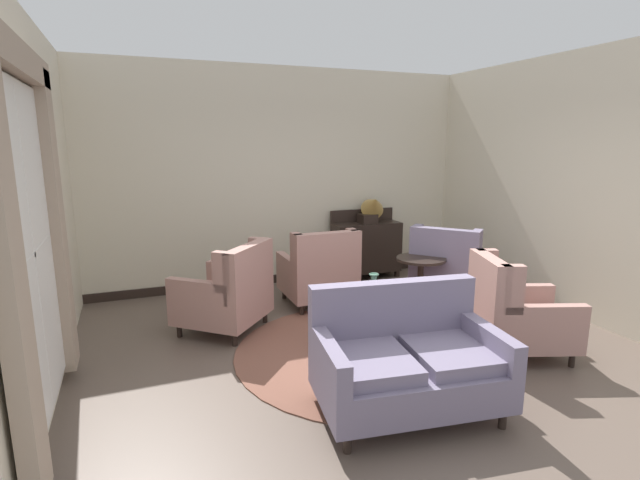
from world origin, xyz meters
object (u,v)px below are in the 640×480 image
object	(u,v)px
settee	(406,361)
armchair_far_left	(229,293)
armchair_near_sideboard	(320,273)
side_table	(420,280)
sideboard	(366,247)
armchair_foreground_right	(448,272)
porcelain_vase	(374,291)
gramophone	(373,207)
coffee_table	(375,312)
armchair_near_window	(514,314)

from	to	relation	value
settee	armchair_far_left	size ratio (longest dim) A/B	1.25
armchair_near_sideboard	side_table	bearing A→B (deg)	143.37
settee	sideboard	xyz separation A→B (m)	(1.39, 3.40, 0.08)
settee	armchair_foreground_right	distance (m)	2.60
porcelain_vase	gramophone	world-z (taller)	gramophone
porcelain_vase	coffee_table	bearing A→B (deg)	-89.37
armchair_near_window	side_table	world-z (taller)	armchair_near_window
settee	gramophone	world-z (taller)	gramophone
armchair_foreground_right	armchair_near_sideboard	distance (m)	1.61
armchair_near_window	armchair_far_left	xyz separation A→B (m)	(-2.44, 1.62, 0.00)
armchair_near_sideboard	gramophone	xyz separation A→B (m)	(1.17, 0.83, 0.68)
armchair_near_window	armchair_near_sideboard	size ratio (longest dim) A/B	1.08
armchair_far_left	side_table	bearing A→B (deg)	123.17
armchair_near_window	side_table	size ratio (longest dim) A/B	1.53
coffee_table	armchair_foreground_right	size ratio (longest dim) A/B	0.75
armchair_near_sideboard	sideboard	distance (m)	1.45
coffee_table	side_table	size ratio (longest dim) A/B	1.26
armchair_foreground_right	sideboard	world-z (taller)	sideboard
armchair_near_window	armchair_near_sideboard	distance (m)	2.36
side_table	gramophone	size ratio (longest dim) A/B	1.33
porcelain_vase	armchair_far_left	distance (m)	1.59
armchair_near_sideboard	side_table	distance (m)	1.24
armchair_foreground_right	armchair_near_window	bearing A→B (deg)	128.12
armchair_near_sideboard	gramophone	world-z (taller)	gramophone
armchair_foreground_right	armchair_near_sideboard	bearing A→B (deg)	27.90
sideboard	settee	bearing A→B (deg)	-112.24
settee	gramophone	distance (m)	3.68
armchair_foreground_right	armchair_near_sideboard	xyz separation A→B (m)	(-1.50, 0.59, -0.01)
coffee_table	armchair_foreground_right	xyz separation A→B (m)	(1.44, 0.78, 0.07)
armchair_foreground_right	settee	bearing A→B (deg)	96.25
armchair_far_left	armchair_foreground_right	size ratio (longest dim) A/B	1.01
coffee_table	armchair_near_window	bearing A→B (deg)	-29.43
settee	porcelain_vase	bearing A→B (deg)	82.10
coffee_table	armchair_near_sideboard	size ratio (longest dim) A/B	0.89
settee	sideboard	distance (m)	3.68
armchair_far_left	settee	bearing A→B (deg)	66.21
gramophone	armchair_far_left	bearing A→B (deg)	-152.85
armchair_far_left	porcelain_vase	bearing A→B (deg)	96.01
settee	armchair_near_sideboard	world-z (taller)	armchair_near_sideboard
armchair_far_left	sideboard	bearing A→B (deg)	160.99
coffee_table	porcelain_vase	xyz separation A→B (m)	(-0.00, 0.05, 0.21)
armchair_foreground_right	gramophone	xyz separation A→B (m)	(-0.33, 1.41, 0.66)
armchair_near_window	armchair_far_left	distance (m)	2.93
settee	armchair_near_window	bearing A→B (deg)	25.30
armchair_near_sideboard	sideboard	bearing A→B (deg)	-141.09
settee	armchair_near_window	distance (m)	1.56
armchair_foreground_right	armchair_near_sideboard	world-z (taller)	armchair_foreground_right
porcelain_vase	sideboard	size ratio (longest dim) A/B	0.30
coffee_table	armchair_foreground_right	distance (m)	1.64
armchair_far_left	gramophone	world-z (taller)	gramophone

